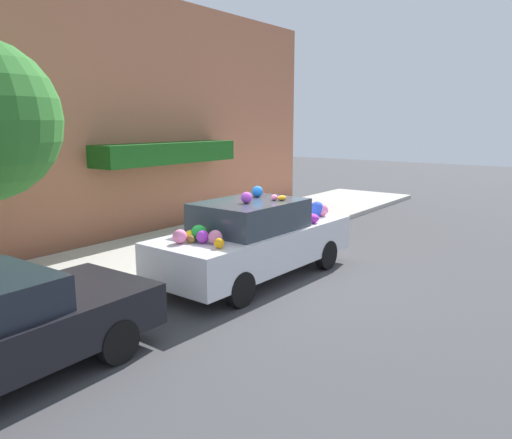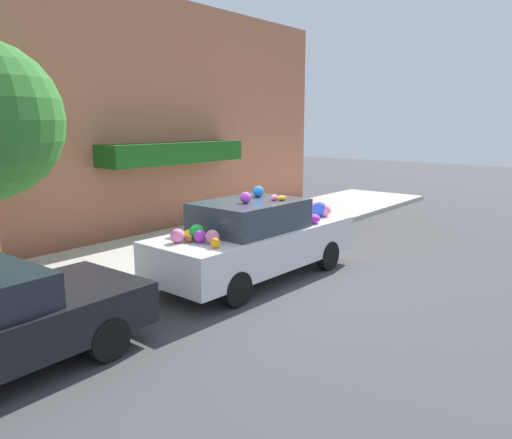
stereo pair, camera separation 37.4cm
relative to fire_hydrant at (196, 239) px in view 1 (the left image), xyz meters
The scene contains 5 objects.
ground_plane 1.80m from the fire_hydrant, 96.58° to the right, with size 60.00×60.00×0.00m, color #424244.
sidewalk_curb 1.08m from the fire_hydrant, 101.53° to the left, with size 24.00×3.20×0.14m.
building_facade 4.12m from the fire_hydrant, 91.40° to the left, with size 18.00×1.20×6.32m.
fire_hydrant is the anchor object (origin of this frame).
art_car 1.82m from the fire_hydrant, 97.32° to the right, with size 4.51×1.82×1.76m.
Camera 1 is at (-7.53, -5.61, 3.00)m, focal length 35.00 mm.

